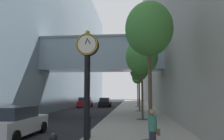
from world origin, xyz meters
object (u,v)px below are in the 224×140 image
object	(u,v)px
bollard_third	(89,126)
street_tree_near	(149,30)
pedestrian_walking	(153,129)
street_clock	(87,85)
street_tree_far	(138,78)
car_black_mid	(105,102)
street_tree_mid_far	(139,71)
car_red_far	(85,103)
car_white_near	(15,122)
street_tree_mid_near	(142,57)

from	to	relation	value
bollard_third	street_tree_near	xyz separation A→B (m)	(3.04, -0.65, 4.71)
pedestrian_walking	bollard_third	bearing A→B (deg)	142.81
street_clock	pedestrian_walking	world-z (taller)	street_clock
street_tree_far	car_black_mid	world-z (taller)	street_tree_far
street_tree_mid_far	car_red_far	world-z (taller)	street_tree_mid_far
street_tree_mid_far	street_tree_far	bearing A→B (deg)	90.00
car_white_near	car_red_far	xyz separation A→B (m)	(-1.60, 25.10, -0.00)
car_red_far	street_tree_mid_near	bearing A→B (deg)	-63.23
street_clock	car_red_far	world-z (taller)	street_clock
car_white_near	street_tree_far	bearing A→B (deg)	74.24
car_black_mid	street_clock	bearing A→B (deg)	-84.12
car_black_mid	car_red_far	distance (m)	3.62
bollard_third	street_tree_far	bearing A→B (deg)	83.29
car_white_near	car_red_far	bearing A→B (deg)	93.64
street_tree_mid_far	car_red_far	xyz separation A→B (m)	(-8.76, 8.54, -4.37)
street_clock	street_tree_far	world-z (taller)	street_tree_far
street_tree_far	street_tree_mid_far	bearing A→B (deg)	-90.00
street_clock	bollard_third	world-z (taller)	street_clock
street_tree_mid_near	pedestrian_walking	distance (m)	11.41
street_clock	car_red_far	size ratio (longest dim) A/B	1.14
bollard_third	car_black_mid	world-z (taller)	car_black_mid
bollard_third	street_tree_near	world-z (taller)	street_tree_near
street_clock	street_tree_far	size ratio (longest dim) A/B	0.78
car_white_near	car_red_far	size ratio (longest dim) A/B	1.15
street_tree_far	pedestrian_walking	bearing A→B (deg)	-90.09
bollard_third	car_red_far	distance (m)	26.20
pedestrian_walking	car_white_near	world-z (taller)	pedestrian_walking
car_red_far	street_tree_near	bearing A→B (deg)	-71.51
pedestrian_walking	car_red_far	bearing A→B (deg)	107.39
car_white_near	street_tree_near	bearing A→B (deg)	-8.77
bollard_third	street_tree_mid_far	size ratio (longest dim) A/B	0.17
street_tree_far	car_red_far	xyz separation A→B (m)	(-8.76, -0.30, -4.10)
street_tree_mid_near	car_white_near	size ratio (longest dim) A/B	1.51
street_tree_mid_near	street_tree_far	distance (m)	17.68
street_tree_mid_near	pedestrian_walking	size ratio (longest dim) A/B	4.37
street_clock	street_tree_mid_near	size ratio (longest dim) A/B	0.66
street_tree_mid_near	car_white_near	xyz separation A→B (m)	(-7.17, -7.73, -4.73)
street_tree_near	pedestrian_walking	size ratio (longest dim) A/B	4.14
street_tree_far	pedestrian_walking	world-z (taller)	street_tree_far
street_tree_mid_far	car_black_mid	size ratio (longest dim) A/B	1.43
bollard_third	street_tree_far	xyz separation A→B (m)	(3.04, 25.86, 4.18)
street_tree_mid_near	car_black_mid	size ratio (longest dim) A/B	1.57
street_tree_mid_far	street_clock	bearing A→B (deg)	-97.06
street_tree_mid_near	car_white_near	distance (m)	11.55
street_tree_near	street_tree_mid_far	world-z (taller)	street_tree_near
street_tree_far	car_white_near	world-z (taller)	street_tree_far
street_clock	pedestrian_walking	size ratio (longest dim) A/B	2.87
street_tree_far	car_black_mid	xyz separation A→B (m)	(-5.64, 1.53, -4.13)
bollard_third	street_tree_mid_near	bearing A→B (deg)	69.61
street_tree_far	car_white_near	bearing A→B (deg)	-105.76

